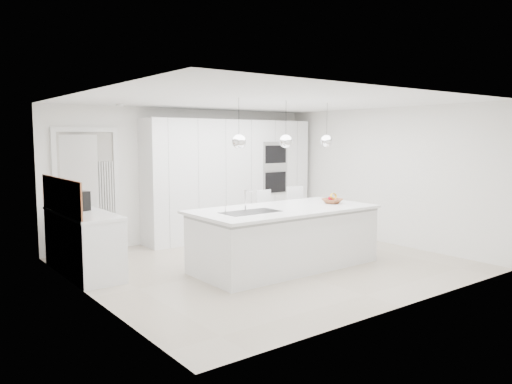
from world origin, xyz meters
TOP-DOWN VIEW (x-y plane):
  - floor at (0.00, 0.00)m, footprint 5.50×5.50m
  - wall_back at (0.00, 2.50)m, footprint 5.50×0.00m
  - wall_left at (-2.75, 0.00)m, footprint 0.00×5.00m
  - ceiling at (0.00, 0.00)m, footprint 5.50×5.50m
  - tall_cabinets at (0.80, 2.20)m, footprint 3.60×0.60m
  - oven_stack at (1.70, 1.89)m, footprint 0.62×0.04m
  - doorway_frame at (-1.95, 2.47)m, footprint 1.11×0.08m
  - hallway_door at (-2.20, 2.42)m, footprint 0.76×0.38m
  - radiator at (-1.63, 2.46)m, footprint 0.32×0.04m
  - left_base_cabinets at (-2.45, 1.20)m, footprint 0.60×1.80m
  - left_worktop at (-2.45, 1.20)m, footprint 0.62×1.82m
  - oak_backsplash at (-2.74, 1.20)m, footprint 0.02×1.80m
  - island_base at (0.10, -0.30)m, footprint 2.80×1.20m
  - island_worktop at (0.10, -0.25)m, footprint 2.84×1.40m
  - island_sink at (-0.55, -0.30)m, footprint 0.84×0.44m
  - island_tap at (-0.50, -0.10)m, footprint 0.02×0.02m
  - pendant_left at (-0.75, -0.30)m, footprint 0.20×0.20m
  - pendant_mid at (0.10, -0.30)m, footprint 0.20×0.20m
  - pendant_right at (0.95, -0.30)m, footprint 0.20×0.20m
  - fruit_bowl at (1.07, -0.33)m, footprint 0.35×0.35m
  - espresso_machine at (-2.43, 1.33)m, footprint 0.24×0.30m
  - bar_stool_left at (0.55, 0.69)m, footprint 0.39×0.51m
  - bar_stool_right at (1.18, 0.57)m, footprint 0.41×0.53m
  - apple_a at (1.08, -0.31)m, footprint 0.07×0.07m
  - apple_b at (1.06, -0.30)m, footprint 0.09×0.09m
  - apple_c at (1.07, -0.29)m, footprint 0.07×0.07m
  - banana_bunch at (1.09, -0.33)m, footprint 0.24×0.17m

SIDE VIEW (x-z plane):
  - floor at x=0.00m, z-range 0.00..0.00m
  - left_base_cabinets at x=-2.45m, z-range 0.00..0.86m
  - island_base at x=0.10m, z-range 0.00..0.86m
  - bar_stool_left at x=0.55m, z-range 0.00..1.04m
  - bar_stool_right at x=1.18m, z-range 0.00..1.08m
  - island_sink at x=-0.55m, z-range 0.73..0.91m
  - radiator at x=-1.63m, z-range 0.15..1.55m
  - left_worktop at x=-2.45m, z-range 0.86..0.90m
  - island_worktop at x=0.10m, z-range 0.86..0.90m
  - fruit_bowl at x=1.07m, z-range 0.90..0.98m
  - apple_c at x=1.07m, z-range 0.93..1.00m
  - apple_a at x=1.08m, z-range 0.93..1.00m
  - apple_b at x=1.06m, z-range 0.93..1.02m
  - hallway_door at x=-2.20m, z-range 0.00..2.00m
  - banana_bunch at x=1.09m, z-range 0.91..1.12m
  - doorway_frame at x=-1.95m, z-range -0.04..2.09m
  - espresso_machine at x=-2.43m, z-range 0.90..1.18m
  - island_tap at x=-0.50m, z-range 0.90..1.20m
  - tall_cabinets at x=0.80m, z-range 0.00..2.30m
  - oak_backsplash at x=-2.74m, z-range 0.90..1.40m
  - wall_back at x=0.00m, z-range -1.50..4.00m
  - wall_left at x=-2.75m, z-range -1.25..3.75m
  - oven_stack at x=1.70m, z-range 0.83..1.88m
  - pendant_left at x=-0.75m, z-range 1.80..2.00m
  - pendant_mid at x=0.10m, z-range 1.80..2.00m
  - pendant_right at x=0.95m, z-range 1.80..2.00m
  - ceiling at x=0.00m, z-range 2.50..2.50m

